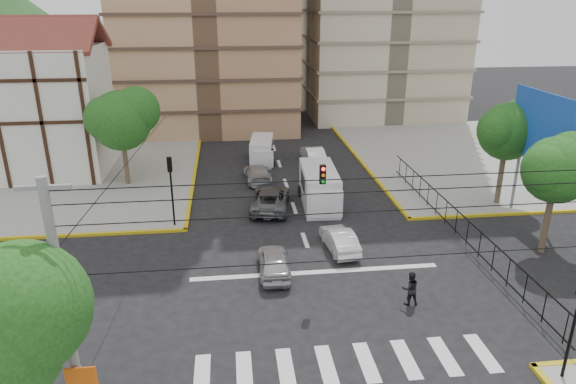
{
  "coord_description": "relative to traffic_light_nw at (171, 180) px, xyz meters",
  "views": [
    {
      "loc": [
        -4.2,
        -21.97,
        13.4
      ],
      "look_at": [
        -1.3,
        2.62,
        4.0
      ],
      "focal_mm": 32.0,
      "sensor_mm": 36.0,
      "label": 1
    }
  ],
  "objects": [
    {
      "name": "traffic_light_hanging",
      "position": [
        7.8,
        -9.84,
        2.79
      ],
      "size": [
        18.0,
        9.12,
        0.92
      ],
      "color": "black",
      "rests_on": "ground"
    },
    {
      "name": "tree_tudor",
      "position": [
        -4.1,
        8.21,
        2.11
      ],
      "size": [
        5.39,
        4.4,
        7.43
      ],
      "color": "#473828",
      "rests_on": "ground"
    },
    {
      "name": "car_grey_mid_left",
      "position": [
        6.17,
        2.26,
        -2.38
      ],
      "size": [
        3.25,
        5.59,
        1.46
      ],
      "primitive_type": "imported",
      "rotation": [
        0.0,
        0.0,
        2.98
      ],
      "color": "slate",
      "rests_on": "ground"
    },
    {
      "name": "van_right_lane",
      "position": [
        9.57,
        2.31,
        -1.87
      ],
      "size": [
        2.49,
        5.78,
        2.56
      ],
      "rotation": [
        0.0,
        0.0,
        -0.05
      ],
      "color": "silver",
      "rests_on": "ground"
    },
    {
      "name": "ground",
      "position": [
        7.8,
        -7.8,
        -3.11
      ],
      "size": [
        160.0,
        160.0,
        0.0
      ],
      "primitive_type": "plane",
      "color": "black",
      "rests_on": "ground"
    },
    {
      "name": "sidewalk_nw",
      "position": [
        -12.2,
        12.2,
        -3.04
      ],
      "size": [
        26.0,
        26.0,
        0.15
      ],
      "primitive_type": "cube",
      "color": "gray",
      "rests_on": "ground"
    },
    {
      "name": "tree_park_a",
      "position": [
        20.88,
        -5.79,
        1.9
      ],
      "size": [
        4.41,
        3.6,
        6.83
      ],
      "color": "#473828",
      "rests_on": "ground"
    },
    {
      "name": "stop_line",
      "position": [
        7.8,
        -6.6,
        -3.11
      ],
      "size": [
        13.0,
        0.4,
        0.01
      ],
      "primitive_type": "cube",
      "color": "silver",
      "rests_on": "ground"
    },
    {
      "name": "car_darkgrey_mid_right",
      "position": [
        10.21,
        7.73,
        -2.49
      ],
      "size": [
        1.64,
        3.72,
        1.24
      ],
      "primitive_type": "imported",
      "rotation": [
        0.0,
        0.0,
        3.19
      ],
      "color": "#272629",
      "rests_on": "ground"
    },
    {
      "name": "utility_pole_sw",
      "position": [
        -1.2,
        -16.8,
        1.65
      ],
      "size": [
        1.4,
        0.28,
        9.0
      ],
      "color": "slate",
      "rests_on": "ground"
    },
    {
      "name": "billboard",
      "position": [
        22.25,
        -1.8,
        2.89
      ],
      "size": [
        0.36,
        6.2,
        8.1
      ],
      "color": "slate",
      "rests_on": "ground"
    },
    {
      "name": "park_fence",
      "position": [
        16.8,
        -3.3,
        -3.11
      ],
      "size": [
        0.1,
        22.5,
        1.66
      ],
      "primitive_type": null,
      "color": "black",
      "rests_on": "ground"
    },
    {
      "name": "car_white_rear_right",
      "position": [
        10.74,
        12.24,
        -2.39
      ],
      "size": [
        1.73,
        4.44,
        1.44
      ],
      "primitive_type": "imported",
      "rotation": [
        0.0,
        0.0,
        3.19
      ],
      "color": "white",
      "rests_on": "ground"
    },
    {
      "name": "car_silver_front_left",
      "position": [
        5.62,
        -6.44,
        -2.44
      ],
      "size": [
        1.62,
        3.95,
        1.34
      ],
      "primitive_type": "imported",
      "rotation": [
        0.0,
        0.0,
        3.13
      ],
      "color": "#B7B7BC",
      "rests_on": "ground"
    },
    {
      "name": "traffic_light_nw",
      "position": [
        0.0,
        0.0,
        0.0
      ],
      "size": [
        0.28,
        0.22,
        4.4
      ],
      "color": "black",
      "rests_on": "ground"
    },
    {
      "name": "car_silver_rear_left",
      "position": [
        5.67,
        7.97,
        -2.46
      ],
      "size": [
        2.13,
        4.6,
        1.3
      ],
      "primitive_type": "imported",
      "rotation": [
        0.0,
        0.0,
        3.21
      ],
      "color": "#B7B8BC",
      "rests_on": "ground"
    },
    {
      "name": "tudor_building",
      "position": [
        -11.2,
        12.2,
        2.14
      ],
      "size": [
        10.8,
        8.05,
        12.23
      ],
      "color": "silver",
      "rests_on": "ground"
    },
    {
      "name": "car_white_front_right",
      "position": [
        9.54,
        -4.24,
        -2.47
      ],
      "size": [
        1.72,
        3.99,
        1.28
      ],
      "primitive_type": "imported",
      "rotation": [
        0.0,
        0.0,
        3.24
      ],
      "color": "white",
      "rests_on": "ground"
    },
    {
      "name": "crosswalk_stripes",
      "position": [
        7.8,
        -13.8,
        -3.11
      ],
      "size": [
        12.0,
        2.4,
        0.01
      ],
      "primitive_type": "cube",
      "color": "silver",
      "rests_on": "ground"
    },
    {
      "name": "sidewalk_ne",
      "position": [
        27.8,
        12.2,
        -3.04
      ],
      "size": [
        26.0,
        26.0,
        0.15
      ],
      "primitive_type": "cube",
      "color": "gray",
      "rests_on": "ground"
    },
    {
      "name": "tree_park_c",
      "position": [
        21.89,
        1.21,
        2.22
      ],
      "size": [
        4.65,
        3.8,
        7.25
      ],
      "color": "#473828",
      "rests_on": "ground"
    },
    {
      "name": "van_left_lane",
      "position": [
        6.36,
        12.72,
        -2.1
      ],
      "size": [
        2.36,
        4.8,
        2.08
      ],
      "rotation": [
        0.0,
        0.0,
        -0.13
      ],
      "color": "silver",
      "rests_on": "ground"
    },
    {
      "name": "pedestrian_crosswalk",
      "position": [
        11.62,
        -10.03,
        -2.28
      ],
      "size": [
        0.84,
        0.67,
        1.67
      ],
      "primitive_type": "imported",
      "rotation": [
        0.0,
        0.0,
        3.19
      ],
      "color": "black",
      "rests_on": "ground"
    }
  ]
}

